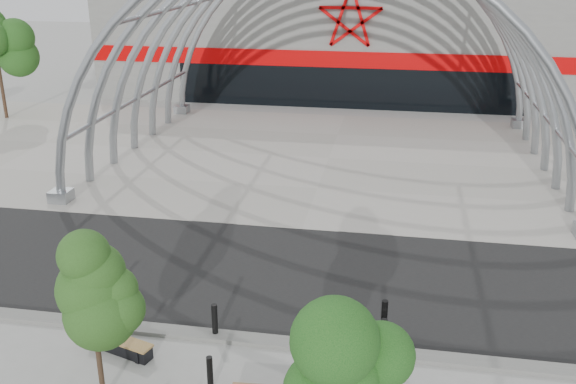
{
  "coord_description": "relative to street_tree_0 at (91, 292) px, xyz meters",
  "views": [
    {
      "loc": [
        3.18,
        -14.11,
        9.65
      ],
      "look_at": [
        0.0,
        4.0,
        2.6
      ],
      "focal_mm": 40.0,
      "sensor_mm": 36.0,
      "label": 1
    }
  ],
  "objects": [
    {
      "name": "bollard_4",
      "position": [
        6.19,
        3.7,
        -2.26
      ],
      "size": [
        0.17,
        0.17,
        1.03
      ],
      "primitive_type": "cylinder",
      "color": "black",
      "rests_on": "ground"
    },
    {
      "name": "bollard_1",
      "position": [
        2.32,
        0.71,
        -2.32
      ],
      "size": [
        0.15,
        0.15,
        0.91
      ],
      "primitive_type": "cylinder",
      "color": "black",
      "rests_on": "ground"
    },
    {
      "name": "arena_building",
      "position": [
        3.04,
        36.49,
        1.22
      ],
      "size": [
        34.0,
        15.24,
        8.0
      ],
      "color": "slate",
      "rests_on": "ground"
    },
    {
      "name": "bollard_3",
      "position": [
        6.2,
        2.83,
        -2.27
      ],
      "size": [
        0.16,
        0.16,
        1.01
      ],
      "primitive_type": "cylinder",
      "color": "black",
      "rests_on": "ground"
    },
    {
      "name": "kerb",
      "position": [
        3.04,
        2.79,
        -2.71
      ],
      "size": [
        60.0,
        0.5,
        0.12
      ],
      "primitive_type": "cube",
      "color": "slate",
      "rests_on": "ground"
    },
    {
      "name": "bollard_0",
      "position": [
        -1.81,
        3.49,
        -2.32
      ],
      "size": [
        0.15,
        0.15,
        0.91
      ],
      "primitive_type": "cylinder",
      "color": "black",
      "rests_on": "ground"
    },
    {
      "name": "forecourt",
      "position": [
        3.04,
        18.54,
        -2.75
      ],
      "size": [
        60.0,
        17.0,
        0.04
      ],
      "primitive_type": "cube",
      "color": "#A9A49A",
      "rests_on": "ground"
    },
    {
      "name": "ground",
      "position": [
        3.04,
        3.04,
        -2.77
      ],
      "size": [
        140.0,
        140.0,
        0.0
      ],
      "primitive_type": "plane",
      "color": "#999994",
      "rests_on": "ground"
    },
    {
      "name": "bench_0",
      "position": [
        -0.38,
        1.77,
        -2.58
      ],
      "size": [
        1.94,
        0.97,
        0.4
      ],
      "color": "black",
      "rests_on": "ground"
    },
    {
      "name": "street_tree_0",
      "position": [
        0.0,
        0.0,
        0.0
      ],
      "size": [
        1.69,
        1.69,
        3.86
      ],
      "color": "#2E2116",
      "rests_on": "ground"
    },
    {
      "name": "road",
      "position": [
        3.04,
        6.54,
        -2.76
      ],
      "size": [
        140.0,
        7.0,
        0.02
      ],
      "primitive_type": "cube",
      "color": "black",
      "rests_on": "ground"
    },
    {
      "name": "vault_canopy",
      "position": [
        3.04,
        18.54,
        -2.76
      ],
      "size": [
        20.8,
        15.8,
        20.36
      ],
      "color": "#92979C",
      "rests_on": "ground"
    },
    {
      "name": "street_tree_1",
      "position": [
        5.69,
        -1.77,
        0.05
      ],
      "size": [
        1.66,
        1.66,
        3.93
      ],
      "color": "#341D17",
      "rests_on": "ground"
    },
    {
      "name": "bollard_2",
      "position": [
        1.82,
        2.85,
        -2.29
      ],
      "size": [
        0.15,
        0.15,
        0.97
      ],
      "primitive_type": "cylinder",
      "color": "black",
      "rests_on": "ground"
    }
  ]
}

